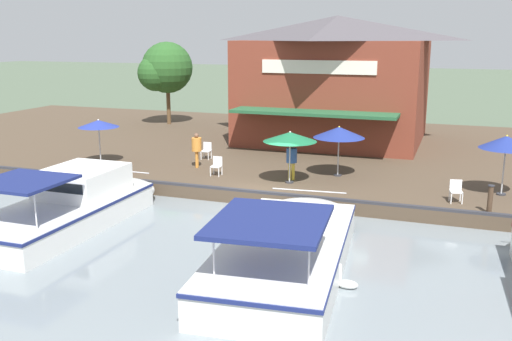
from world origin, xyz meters
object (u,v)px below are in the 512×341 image
(patio_umbrella_by_entrance, at_px, (98,124))
(cafe_chair_far_corner_seat, at_px, (217,165))
(motorboat_distant_upstream, at_px, (77,203))
(motorboat_nearest_quay, at_px, (290,243))
(cafe_chair_facing_river, at_px, (456,190))
(mooring_post, at_px, (490,199))
(swan, at_px, (347,283))
(cafe_chair_mid_patio, at_px, (207,150))
(waterfront_restaurant, at_px, (336,78))
(patio_umbrella_far_corner, at_px, (290,137))
(person_near_entrance, at_px, (197,146))
(patio_umbrella_mid_patio_left, at_px, (339,132))
(patio_umbrella_back_row, at_px, (506,142))
(person_at_quay_edge, at_px, (292,157))
(tree_downstream_bank, at_px, (164,69))

(patio_umbrella_by_entrance, distance_m, cafe_chair_far_corner_seat, 6.60)
(motorboat_distant_upstream, bearing_deg, motorboat_nearest_quay, 82.54)
(cafe_chair_far_corner_seat, distance_m, cafe_chair_facing_river, 10.33)
(mooring_post, relative_size, swan, 1.51)
(cafe_chair_mid_patio, xyz_separation_m, motorboat_distant_upstream, (9.45, -0.91, -0.30))
(waterfront_restaurant, xyz_separation_m, mooring_post, (12.92, 8.42, -3.20))
(patio_umbrella_far_corner, bearing_deg, person_near_entrance, -104.89)
(cafe_chair_far_corner_seat, bearing_deg, cafe_chair_mid_patio, -148.18)
(person_near_entrance, bearing_deg, patio_umbrella_by_entrance, -80.22)
(patio_umbrella_by_entrance, distance_m, cafe_chair_facing_river, 16.81)
(patio_umbrella_mid_patio_left, distance_m, motorboat_distant_upstream, 11.56)
(patio_umbrella_mid_patio_left, bearing_deg, motorboat_nearest_quay, 2.99)
(cafe_chair_facing_river, bearing_deg, patio_umbrella_back_row, 134.74)
(waterfront_restaurant, xyz_separation_m, person_at_quay_edge, (10.66, 0.41, -2.71))
(waterfront_restaurant, height_order, patio_umbrella_by_entrance, waterfront_restaurant)
(motorboat_distant_upstream, bearing_deg, patio_umbrella_mid_patio_left, 135.30)
(waterfront_restaurant, bearing_deg, cafe_chair_far_corner_seat, -15.47)
(cafe_chair_facing_river, height_order, person_at_quay_edge, person_at_quay_edge)
(patio_umbrella_back_row, xyz_separation_m, cafe_chair_far_corner_seat, (0.82, -12.00, -1.65))
(patio_umbrella_far_corner, bearing_deg, cafe_chair_far_corner_seat, -93.30)
(patio_umbrella_back_row, relative_size, person_at_quay_edge, 1.48)
(swan, bearing_deg, cafe_chair_far_corner_seat, -138.75)
(person_at_quay_edge, relative_size, swan, 2.37)
(cafe_chair_far_corner_seat, bearing_deg, waterfront_restaurant, 164.53)
(waterfront_restaurant, bearing_deg, swan, 13.28)
(cafe_chair_mid_patio, relative_size, motorboat_distant_upstream, 0.10)
(swan, bearing_deg, mooring_post, 151.02)
(swan, bearing_deg, patio_umbrella_mid_patio_left, -166.68)
(waterfront_restaurant, distance_m, motorboat_distant_upstream, 18.61)
(cafe_chair_facing_river, distance_m, person_at_quay_edge, 6.97)
(patio_umbrella_back_row, distance_m, motorboat_nearest_quay, 10.63)
(cafe_chair_far_corner_seat, xyz_separation_m, cafe_chair_mid_patio, (-3.10, -1.92, 0.00))
(cafe_chair_mid_patio, bearing_deg, cafe_chair_far_corner_seat, 31.82)
(cafe_chair_facing_river, relative_size, swan, 1.23)
(waterfront_restaurant, bearing_deg, cafe_chair_facing_river, 31.54)
(person_at_quay_edge, distance_m, tree_downstream_bank, 18.47)
(swan, bearing_deg, waterfront_restaurant, -166.72)
(cafe_chair_facing_river, xyz_separation_m, mooring_post, (1.10, 1.16, 0.05))
(patio_umbrella_by_entrance, distance_m, person_at_quay_edge, 9.90)
(patio_umbrella_by_entrance, distance_m, person_near_entrance, 5.04)
(patio_umbrella_by_entrance, relative_size, person_near_entrance, 1.33)
(person_near_entrance, bearing_deg, patio_umbrella_far_corner, 75.11)
(cafe_chair_far_corner_seat, relative_size, cafe_chair_facing_river, 1.00)
(cafe_chair_facing_river, xyz_separation_m, swan, (7.89, -2.60, -0.85))
(cafe_chair_mid_patio, bearing_deg, motorboat_nearest_quay, 35.72)
(cafe_chair_facing_river, bearing_deg, cafe_chair_far_corner_seat, -94.83)
(cafe_chair_mid_patio, distance_m, tree_downstream_bank, 13.01)
(motorboat_nearest_quay, bearing_deg, cafe_chair_mid_patio, -144.28)
(mooring_post, distance_m, tree_downstream_bank, 26.09)
(patio_umbrella_back_row, bearing_deg, person_at_quay_edge, -86.46)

